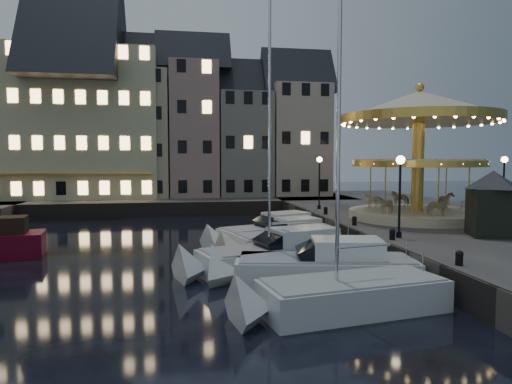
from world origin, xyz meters
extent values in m
plane|color=black|center=(0.00, 0.00, 0.00)|extent=(160.00, 160.00, 0.00)
cube|color=#474442|center=(14.00, 6.00, 0.65)|extent=(16.00, 56.00, 1.30)
cube|color=#474442|center=(-8.00, 28.00, 0.65)|extent=(44.00, 12.00, 1.30)
cube|color=#47423A|center=(6.00, 6.00, 0.65)|extent=(0.15, 44.00, 1.30)
cube|color=#47423A|center=(-6.00, 22.00, 0.65)|extent=(48.00, 0.15, 1.30)
cylinder|color=black|center=(7.20, 1.00, 1.45)|extent=(0.28, 0.28, 0.30)
cylinder|color=black|center=(7.20, 1.00, 3.20)|extent=(0.12, 0.12, 3.80)
sphere|color=#FFD18C|center=(7.20, 1.00, 5.25)|extent=(0.44, 0.44, 0.44)
cylinder|color=black|center=(7.20, 14.50, 1.45)|extent=(0.28, 0.28, 0.30)
cylinder|color=black|center=(7.20, 14.50, 3.20)|extent=(0.12, 0.12, 3.80)
sphere|color=#FFD18C|center=(7.20, 14.50, 5.25)|extent=(0.44, 0.44, 0.44)
cylinder|color=black|center=(18.50, 8.00, 1.45)|extent=(0.28, 0.28, 0.30)
cylinder|color=black|center=(18.50, 8.00, 3.20)|extent=(0.12, 0.12, 3.80)
sphere|color=#FFD18C|center=(18.50, 8.00, 5.25)|extent=(0.44, 0.44, 0.44)
cylinder|color=black|center=(6.60, -5.00, 1.50)|extent=(0.28, 0.28, 0.40)
sphere|color=black|center=(6.60, -5.00, 1.72)|extent=(0.30, 0.30, 0.30)
cylinder|color=black|center=(6.60, 0.50, 1.50)|extent=(0.28, 0.28, 0.40)
sphere|color=black|center=(6.60, 0.50, 1.72)|extent=(0.30, 0.30, 0.30)
cylinder|color=black|center=(6.60, 5.50, 1.50)|extent=(0.28, 0.28, 0.40)
sphere|color=black|center=(6.60, 5.50, 1.72)|extent=(0.30, 0.30, 0.30)
cylinder|color=black|center=(6.60, 11.00, 1.50)|extent=(0.28, 0.28, 0.40)
sphere|color=black|center=(6.60, 11.00, 1.72)|extent=(0.30, 0.30, 0.30)
cube|color=gray|center=(-19.50, 30.00, 6.80)|extent=(5.00, 8.00, 11.00)
cube|color=slate|center=(-14.05, 30.00, 7.30)|extent=(5.60, 8.00, 12.00)
cube|color=tan|center=(-8.00, 30.00, 7.80)|extent=(6.20, 8.00, 13.00)
cube|color=gray|center=(-2.25, 30.00, 8.30)|extent=(5.00, 8.00, 14.00)
cube|color=slate|center=(3.20, 30.00, 6.80)|extent=(5.60, 8.00, 11.00)
cube|color=tan|center=(9.25, 30.00, 7.30)|extent=(6.20, 8.00, 12.00)
cube|color=#C1C195|center=(-14.00, 30.00, 8.80)|extent=(16.00, 9.00, 15.00)
cube|color=silver|center=(2.14, -5.69, 0.45)|extent=(6.79, 3.52, 1.30)
cube|color=gray|center=(2.14, -5.69, 1.12)|extent=(6.43, 3.27, 0.10)
cylinder|color=silver|center=(1.50, -5.79, 6.76)|extent=(0.14, 0.14, 11.31)
cube|color=silver|center=(2.27, -2.20, 0.45)|extent=(7.88, 3.89, 1.30)
cube|color=gray|center=(2.27, -2.20, 1.12)|extent=(7.47, 3.63, 0.10)
cube|color=silver|center=(3.16, -2.37, 1.55)|extent=(3.17, 2.39, 0.80)
cube|color=black|center=(1.67, -2.09, 1.45)|extent=(1.57, 1.97, 0.98)
cube|color=silver|center=(1.17, 0.63, 0.45)|extent=(8.69, 4.71, 1.30)
cube|color=gray|center=(1.17, 0.63, 1.12)|extent=(8.24, 4.41, 0.10)
cube|color=silver|center=(2.13, 0.92, 1.55)|extent=(3.56, 2.66, 0.80)
cube|color=black|center=(0.53, 0.45, 1.45)|extent=(1.80, 2.04, 1.03)
cylinder|color=silver|center=(0.37, 0.40, 6.71)|extent=(0.14, 0.14, 11.22)
cube|color=beige|center=(2.17, 4.39, 0.45)|extent=(6.22, 3.71, 1.30)
cube|color=gray|center=(2.17, 4.39, 1.12)|extent=(5.89, 3.46, 0.10)
cube|color=beige|center=(2.84, 4.58, 1.55)|extent=(2.58, 2.21, 0.80)
cube|color=black|center=(1.72, 4.27, 1.45)|extent=(1.41, 1.78, 0.87)
cube|color=silver|center=(2.00, 7.02, 0.45)|extent=(7.33, 4.53, 1.30)
cube|color=#959496|center=(2.00, 7.02, 1.12)|extent=(6.94, 4.24, 0.10)
cube|color=silver|center=(2.79, 7.30, 1.55)|extent=(3.08, 2.53, 0.80)
cube|color=black|center=(1.48, 6.83, 1.45)|extent=(1.66, 1.93, 0.94)
cube|color=black|center=(-12.99, 5.76, 1.75)|extent=(2.17, 1.87, 0.88)
cylinder|color=#C7B992|center=(11.86, 7.70, 1.58)|extent=(8.90, 8.90, 0.56)
cylinder|color=gold|center=(11.86, 7.70, 5.31)|extent=(0.78, 0.78, 6.90)
cylinder|color=#C7B992|center=(11.86, 7.70, 5.20)|extent=(8.24, 8.24, 0.20)
cylinder|color=gold|center=(11.86, 7.70, 4.99)|extent=(8.55, 8.55, 0.39)
cone|color=#C7B992|center=(11.86, 7.70, 8.87)|extent=(10.24, 10.24, 1.78)
cylinder|color=gold|center=(11.86, 7.70, 7.92)|extent=(10.24, 10.24, 0.56)
sphere|color=gold|center=(11.86, 7.70, 9.98)|extent=(0.56, 0.56, 0.56)
imported|color=#C7B992|center=(14.84, 8.62, 2.41)|extent=(1.86, 1.34, 1.11)
cube|color=black|center=(12.11, 0.61, 2.54)|extent=(2.61, 2.61, 2.47)
pyramid|color=black|center=(12.11, 0.61, 4.70)|extent=(3.30, 3.30, 0.93)
camera|label=1|loc=(-3.73, -20.43, 5.30)|focal=32.00mm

